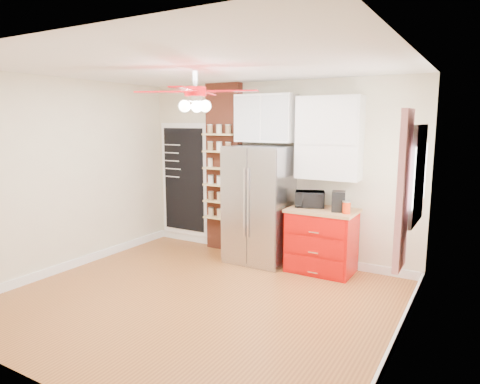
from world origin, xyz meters
The scene contains 21 objects.
floor centered at (0.00, 0.00, 0.00)m, with size 4.50×4.50×0.00m, color #965A26.
ceiling centered at (0.00, 0.00, 2.70)m, with size 4.50×4.50×0.00m, color white.
wall_back centered at (0.00, 2.00, 1.35)m, with size 4.50×0.02×2.70m, color beige.
wall_front centered at (0.00, -2.00, 1.35)m, with size 4.50×0.02×2.70m, color beige.
wall_left centered at (-2.25, 0.00, 1.35)m, with size 0.02×4.00×2.70m, color beige.
wall_right centered at (2.25, 0.00, 1.35)m, with size 0.02×4.00×2.70m, color beige.
chalkboard centered at (-1.70, 1.96, 1.10)m, with size 0.95×0.05×1.95m.
brick_pillar centered at (-0.85, 1.92, 1.35)m, with size 0.60×0.16×2.70m, color brown.
fridge centered at (-0.05, 1.63, 0.88)m, with size 0.90×0.70×1.75m, color #ABABB0.
upper_glass_cabinet centered at (-0.05, 1.82, 2.15)m, with size 0.90×0.35×0.70m, color white.
red_cabinet centered at (0.92, 1.68, 0.45)m, with size 0.94×0.64×0.90m.
upper_shelf_unit centered at (0.92, 1.85, 1.88)m, with size 0.90×0.30×1.15m, color white.
window centered at (2.23, 0.90, 1.55)m, with size 0.04×0.75×1.05m, color white.
curtain centered at (2.18, 0.35, 1.45)m, with size 0.06×0.40×1.55m, color red.
ceiling_fan centered at (0.00, 0.00, 2.42)m, with size 1.40×1.40×0.44m.
toaster_oven centered at (0.71, 1.73, 1.01)m, with size 0.41×0.28×0.23m, color black.
coffee_maker centered at (1.15, 1.65, 1.04)m, with size 0.17×0.21×0.27m, color black.
canister_left centered at (1.29, 1.56, 0.98)m, with size 0.11×0.11×0.15m, color red.
canister_right centered at (1.24, 1.73, 0.97)m, with size 0.10×0.10×0.13m, color red.
pantry_jar_oats centered at (-1.04, 1.81, 1.44)m, with size 0.08×0.08×0.13m, color beige.
pantry_jar_beans centered at (-0.67, 1.76, 1.44)m, with size 0.09×0.09×0.14m, color #947A4B.
Camera 1 is at (2.87, -3.92, 2.11)m, focal length 32.00 mm.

